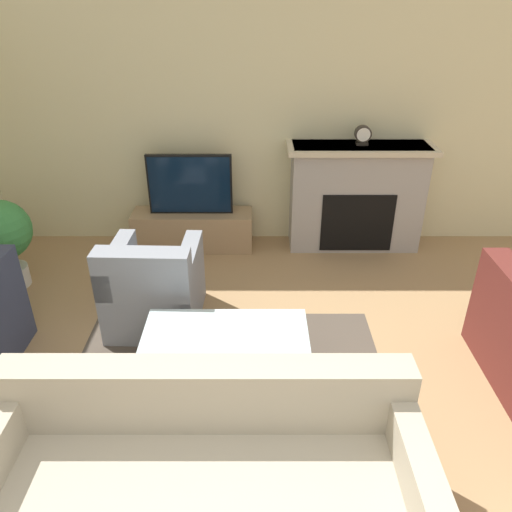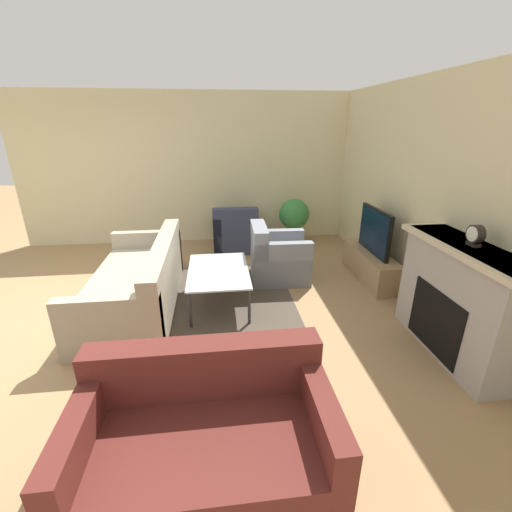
# 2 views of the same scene
# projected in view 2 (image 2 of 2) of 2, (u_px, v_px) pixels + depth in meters

# --- Properties ---
(ground_plane) EXTENTS (20.00, 20.00, 0.00)m
(ground_plane) POSITION_uv_depth(u_px,v_px,m) (50.00, 319.00, 4.04)
(ground_plane) COLOR #9E7A51
(wall_back) EXTENTS (8.54, 0.06, 2.70)m
(wall_back) POSITION_uv_depth(u_px,v_px,m) (429.00, 196.00, 4.05)
(wall_back) COLOR beige
(wall_back) RESTS_ON ground_plane
(wall_left) EXTENTS (0.06, 7.49, 2.70)m
(wall_left) POSITION_uv_depth(u_px,v_px,m) (227.00, 170.00, 6.39)
(wall_left) COLOR beige
(wall_left) RESTS_ON ground_plane
(area_rug) EXTENTS (2.34, 1.94, 0.00)m
(area_rug) POSITION_uv_depth(u_px,v_px,m) (218.00, 302.00, 4.41)
(area_rug) COLOR #4C4238
(area_rug) RESTS_ON ground_plane
(fireplace) EXTENTS (1.50, 0.47, 1.13)m
(fireplace) POSITION_uv_depth(u_px,v_px,m) (459.00, 299.00, 3.28)
(fireplace) COLOR #9E9993
(fireplace) RESTS_ON ground_plane
(tv_stand) EXTENTS (1.28, 0.37, 0.42)m
(tv_stand) POSITION_uv_depth(u_px,v_px,m) (370.00, 265.00, 5.03)
(tv_stand) COLOR #997A56
(tv_stand) RESTS_ON ground_plane
(tv) EXTENTS (0.88, 0.06, 0.64)m
(tv) POSITION_uv_depth(u_px,v_px,m) (375.00, 231.00, 4.83)
(tv) COLOR black
(tv) RESTS_ON tv_stand
(couch_sectional) EXTENTS (2.22, 0.98, 0.82)m
(couch_sectional) POSITION_uv_depth(u_px,v_px,m) (139.00, 285.00, 4.25)
(couch_sectional) COLOR #9E937F
(couch_sectional) RESTS_ON ground_plane
(couch_loveseat) EXTENTS (0.88, 1.56, 0.82)m
(couch_loveseat) POSITION_uv_depth(u_px,v_px,m) (207.00, 441.00, 2.16)
(couch_loveseat) COLOR #5B231E
(couch_loveseat) RESTS_ON ground_plane
(armchair_by_window) EXTENTS (0.85, 0.78, 0.82)m
(armchair_by_window) POSITION_uv_depth(u_px,v_px,m) (235.00, 233.00, 6.21)
(armchair_by_window) COLOR #33384C
(armchair_by_window) RESTS_ON ground_plane
(armchair_accent) EXTENTS (0.76, 0.83, 0.82)m
(armchair_accent) POSITION_uv_depth(u_px,v_px,m) (277.00, 259.00, 5.00)
(armchair_accent) COLOR gray
(armchair_accent) RESTS_ON ground_plane
(coffee_table) EXTENTS (1.14, 0.74, 0.46)m
(coffee_table) POSITION_uv_depth(u_px,v_px,m) (218.00, 273.00, 4.26)
(coffee_table) COLOR #333338
(coffee_table) RESTS_ON ground_plane
(potted_plant) EXTENTS (0.56, 0.56, 0.87)m
(potted_plant) POSITION_uv_depth(u_px,v_px,m) (294.00, 217.00, 6.35)
(potted_plant) COLOR beige
(potted_plant) RESTS_ON ground_plane
(mantel_clock) EXTENTS (0.16, 0.07, 0.19)m
(mantel_clock) POSITION_uv_depth(u_px,v_px,m) (475.00, 235.00, 3.04)
(mantel_clock) COLOR #28231E
(mantel_clock) RESTS_ON fireplace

